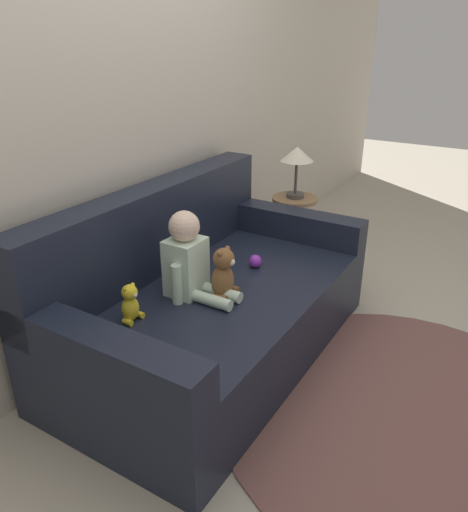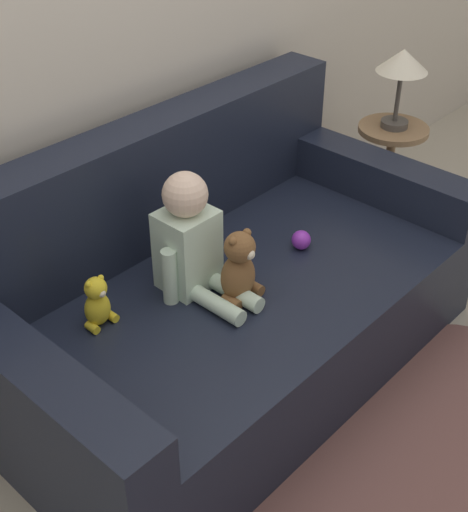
{
  "view_description": "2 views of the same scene",
  "coord_description": "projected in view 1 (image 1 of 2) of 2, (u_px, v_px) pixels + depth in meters",
  "views": [
    {
      "loc": [
        -1.84,
        -1.23,
        1.56
      ],
      "look_at": [
        -0.05,
        -0.13,
        0.61
      ],
      "focal_mm": 35.0,
      "sensor_mm": 36.0,
      "label": 1
    },
    {
      "loc": [
        -1.44,
        -1.32,
        1.84
      ],
      "look_at": [
        -0.02,
        -0.02,
        0.5
      ],
      "focal_mm": 50.0,
      "sensor_mm": 36.0,
      "label": 2
    }
  ],
  "objects": [
    {
      "name": "ground_plane",
      "position": [
        218.0,
        352.0,
        2.66
      ],
      "size": [
        12.0,
        12.0,
        0.0
      ],
      "primitive_type": "plane",
      "color": "#B7AD99"
    },
    {
      "name": "wall_back",
      "position": [
        115.0,
        90.0,
        2.39
      ],
      "size": [
        8.0,
        0.05,
        2.6
      ],
      "color": "beige",
      "rests_on": "ground_plane"
    },
    {
      "name": "couch",
      "position": [
        206.0,
        302.0,
        2.57
      ],
      "size": [
        1.75,
        0.96,
        0.85
      ],
      "color": "black",
      "rests_on": "ground_plane"
    },
    {
      "name": "person_baby",
      "position": [
        189.0,
        261.0,
        2.35
      ],
      "size": [
        0.26,
        0.36,
        0.42
      ],
      "color": "silver",
      "rests_on": "couch"
    },
    {
      "name": "teddy_bear_brown",
      "position": [
        223.0,
        275.0,
        2.34
      ],
      "size": [
        0.15,
        0.12,
        0.25
      ],
      "color": "brown",
      "rests_on": "couch"
    },
    {
      "name": "plush_toy_side",
      "position": [
        130.0,
        304.0,
        2.17
      ],
      "size": [
        0.1,
        0.08,
        0.18
      ],
      "color": "yellow",
      "rests_on": "couch"
    },
    {
      "name": "toy_ball",
      "position": [
        255.0,
        261.0,
        2.68
      ],
      "size": [
        0.07,
        0.07,
        0.07
      ],
      "color": "purple",
      "rests_on": "couch"
    },
    {
      "name": "floor_rug",
      "position": [
        406.0,
        412.0,
        2.23
      ],
      "size": [
        1.69,
        1.69,
        0.01
      ],
      "color": "brown",
      "rests_on": "ground_plane"
    },
    {
      "name": "side_table",
      "position": [
        296.0,
        178.0,
        3.37
      ],
      "size": [
        0.31,
        0.31,
        0.86
      ],
      "color": "#93704C",
      "rests_on": "ground_plane"
    }
  ]
}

